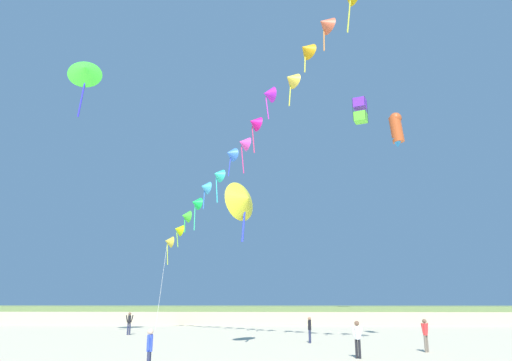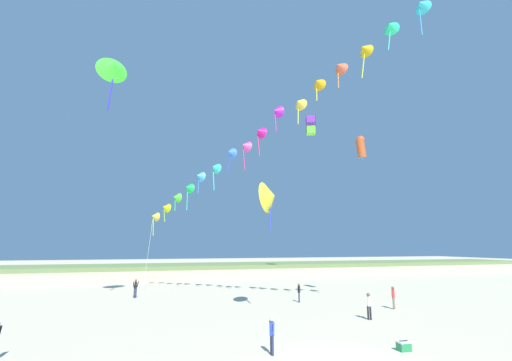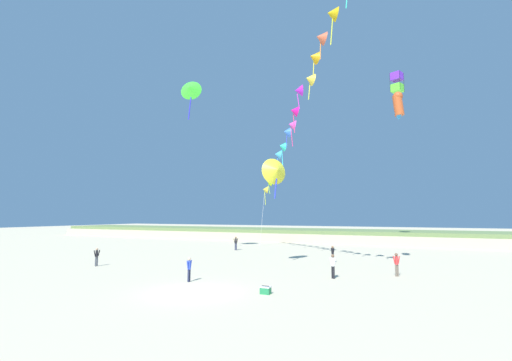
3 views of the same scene
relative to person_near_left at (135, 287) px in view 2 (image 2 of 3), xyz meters
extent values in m
cube|color=beige|center=(8.91, 20.72, -0.31)|extent=(120.00, 12.58, 1.35)
cube|color=#6B844C|center=(8.91, 20.72, 0.56)|extent=(120.00, 10.69, 0.77)
cylinder|color=#282D4C|center=(-0.07, -0.03, -0.56)|extent=(0.13, 0.13, 0.86)
cylinder|color=#282D4C|center=(0.07, 0.03, -0.56)|extent=(0.13, 0.13, 0.86)
cylinder|color=black|center=(0.00, 0.00, 0.18)|extent=(0.23, 0.23, 0.61)
cylinder|color=black|center=(-0.18, -0.07, 0.22)|extent=(0.22, 0.16, 0.58)
cylinder|color=black|center=(0.18, 0.07, 0.22)|extent=(0.22, 0.16, 0.58)
sphere|color=brown|center=(0.00, 0.00, 0.60)|extent=(0.23, 0.23, 0.23)
cylinder|color=#282D4C|center=(13.72, -6.49, -0.58)|extent=(0.12, 0.12, 0.81)
cylinder|color=#282D4C|center=(13.67, -6.63, -0.58)|extent=(0.12, 0.12, 0.81)
cylinder|color=black|center=(13.69, -6.56, 0.10)|extent=(0.21, 0.21, 0.57)
cylinder|color=black|center=(13.75, -6.39, 0.15)|extent=(0.14, 0.21, 0.54)
cylinder|color=black|center=(13.63, -6.73, 0.15)|extent=(0.14, 0.21, 0.54)
sphere|color=#9E7051|center=(13.69, -6.56, 0.50)|extent=(0.22, 0.22, 0.22)
cylinder|color=#726656|center=(19.48, -11.49, -0.56)|extent=(0.12, 0.12, 0.85)
cylinder|color=#726656|center=(19.35, -11.58, -0.56)|extent=(0.12, 0.12, 0.85)
cylinder|color=red|center=(19.42, -11.54, 0.16)|extent=(0.22, 0.22, 0.60)
cylinder|color=red|center=(19.57, -11.42, 0.20)|extent=(0.21, 0.18, 0.57)
cylinder|color=red|center=(19.26, -11.65, 0.20)|extent=(0.21, 0.18, 0.57)
sphere|color=brown|center=(19.42, -11.54, 0.58)|extent=(0.23, 0.23, 0.23)
cylinder|color=#282D4C|center=(6.82, -19.62, -0.58)|extent=(0.12, 0.12, 0.82)
cylinder|color=#282D4C|center=(6.82, -19.47, -0.58)|extent=(0.12, 0.12, 0.82)
cylinder|color=blue|center=(6.82, -19.55, 0.12)|extent=(0.22, 0.22, 0.58)
cylinder|color=blue|center=(6.82, -19.73, 0.16)|extent=(0.09, 0.19, 0.55)
cylinder|color=blue|center=(6.81, -19.36, 0.16)|extent=(0.09, 0.19, 0.55)
sphere|color=beige|center=(6.82, -19.55, 0.52)|extent=(0.22, 0.22, 0.22)
cylinder|color=black|center=(15.42, -14.37, -0.56)|extent=(0.12, 0.12, 0.85)
cylinder|color=black|center=(15.29, -14.29, -0.56)|extent=(0.12, 0.12, 0.85)
cylinder|color=white|center=(15.36, -14.33, 0.17)|extent=(0.22, 0.22, 0.60)
cylinder|color=white|center=(15.52, -14.43, 0.22)|extent=(0.22, 0.18, 0.57)
cylinder|color=white|center=(15.19, -14.22, 0.22)|extent=(0.22, 0.18, 0.57)
sphere|color=brown|center=(15.36, -14.33, 0.59)|extent=(0.23, 0.23, 0.23)
cylinder|color=black|center=(-4.66, -16.93, 0.14)|extent=(0.13, 0.20, 0.54)
cone|color=gold|center=(1.31, 6.53, 7.14)|extent=(1.28, 1.37, 1.17)
cylinder|color=#D2E539|center=(1.23, 6.65, 5.92)|extent=(0.17, 0.24, 2.00)
cone|color=#B7E00C|center=(2.48, 5.28, 8.09)|extent=(1.37, 1.42, 1.22)
cylinder|color=#9BE539|center=(2.39, 5.41, 7.16)|extent=(0.23, 0.20, 1.42)
cone|color=#45DD2F|center=(3.52, 3.29, 9.02)|extent=(1.24, 1.35, 1.15)
cylinder|color=#39E54C|center=(3.43, 3.41, 8.18)|extent=(0.11, 0.21, 1.25)
cone|color=#15D74B|center=(4.68, 1.67, 9.90)|extent=(1.34, 1.38, 1.18)
cylinder|color=#39E592|center=(4.59, 1.80, 8.59)|extent=(0.09, 0.08, 2.18)
cone|color=#3FABE5|center=(5.66, 0.28, 10.97)|extent=(1.29, 1.37, 1.17)
cylinder|color=#397FE5|center=(5.57, 0.41, 9.93)|extent=(0.13, 0.12, 1.65)
cone|color=#2DD1AF|center=(6.96, -1.52, 11.55)|extent=(1.38, 1.41, 1.20)
cylinder|color=#39DFE5|center=(6.88, -1.40, 10.29)|extent=(0.22, 0.17, 2.09)
cone|color=#3876EA|center=(8.16, -3.34, 12.74)|extent=(1.30, 1.32, 1.13)
cylinder|color=blue|center=(8.07, -3.22, 11.75)|extent=(0.25, 0.20, 1.56)
cone|color=#F145B9|center=(9.27, -4.84, 13.09)|extent=(1.28, 1.38, 1.20)
cylinder|color=#E53984|center=(9.19, -4.72, 11.81)|extent=(0.27, 0.11, 2.12)
cone|color=#E41388|center=(10.15, -6.71, 13.96)|extent=(1.34, 1.41, 1.21)
cylinder|color=#E5396F|center=(10.07, -6.59, 12.72)|extent=(0.24, 0.20, 2.04)
cone|color=#B621D1|center=(11.18, -8.45, 15.35)|extent=(1.16, 1.32, 1.13)
cylinder|color=#E539D6|center=(11.10, -8.33, 14.36)|extent=(0.25, 0.25, 1.54)
cone|color=yellow|center=(12.69, -9.93, 15.69)|extent=(1.38, 1.41, 1.21)
cylinder|color=yellow|center=(12.60, -9.81, 14.63)|extent=(0.21, 0.23, 1.66)
cone|color=orange|center=(13.58, -11.71, 16.79)|extent=(1.38, 1.41, 1.21)
cylinder|color=yellow|center=(13.50, -11.58, 15.92)|extent=(0.14, 0.15, 1.30)
cone|color=#D35B3B|center=(14.60, -13.41, 17.45)|extent=(1.35, 1.41, 1.22)
cylinder|color=orange|center=(14.52, -13.28, 16.48)|extent=(0.13, 0.13, 1.50)
cone|color=gold|center=(15.84, -14.96, 18.26)|extent=(1.27, 1.37, 1.20)
cylinder|color=yellow|center=(15.76, -14.84, 17.02)|extent=(0.32, 0.28, 2.04)
cone|color=#25EB94|center=(17.22, -16.30, 19.51)|extent=(1.31, 1.37, 1.17)
cylinder|color=#39E5C3|center=(17.14, -16.18, 18.50)|extent=(0.27, 0.23, 1.58)
cone|color=#2DC5D9|center=(18.40, -18.13, 20.16)|extent=(1.25, 1.36, 1.18)
cylinder|color=#39A8E5|center=(18.32, -18.00, 18.95)|extent=(0.19, 0.17, 1.97)
cylinder|color=silver|center=(0.85, 6.52, 3.20)|extent=(0.67, 0.53, 8.37)
cone|color=#42DD32|center=(-2.57, -6.80, 18.29)|extent=(2.82, 2.11, 2.63)
cone|color=#312DE5|center=(-2.57, -6.80, 18.31)|extent=(1.57, 1.21, 1.46)
cylinder|color=#312DE5|center=(-2.57, -6.80, 16.22)|extent=(0.31, 0.34, 3.38)
cube|color=#64E535|center=(19.62, 2.40, 18.00)|extent=(1.45, 1.45, 0.89)
cube|color=#762DE5|center=(19.62, 2.40, 19.38)|extent=(1.45, 1.45, 0.89)
cylinder|color=black|center=(19.93, 1.67, 18.69)|extent=(0.04, 0.04, 2.27)
cylinder|color=black|center=(20.34, 2.71, 18.69)|extent=(0.04, 0.04, 2.27)
cylinder|color=black|center=(19.30, 3.13, 18.69)|extent=(0.04, 0.04, 2.27)
cylinder|color=black|center=(18.89, 2.09, 18.69)|extent=(0.04, 0.04, 2.27)
cone|color=yellow|center=(9.70, -10.81, 7.42)|extent=(2.39, 2.56, 2.49)
cone|color=blue|center=(9.70, -10.81, 7.44)|extent=(1.35, 1.44, 1.37)
cylinder|color=blue|center=(9.70, -10.81, 5.98)|extent=(0.24, 0.39, 2.16)
cylinder|color=#C55023|center=(19.89, -7.72, 12.90)|extent=(1.03, 0.88, 1.86)
sphere|color=#C55023|center=(19.89, -7.72, 13.71)|extent=(0.82, 0.82, 0.82)
cone|color=#2D92E5|center=(19.89, -7.72, 11.92)|extent=(0.77, 0.77, 0.62)
sphere|color=black|center=(19.89, -7.72, 13.94)|extent=(0.17, 0.17, 0.17)
cube|color=#23844C|center=(12.87, -20.66, -0.81)|extent=(0.56, 0.40, 0.36)
cube|color=silver|center=(12.87, -20.66, -0.60)|extent=(0.58, 0.41, 0.06)
cylinder|color=black|center=(12.87, -20.66, -0.54)|extent=(0.45, 0.03, 0.03)
camera|label=1|loc=(11.41, -37.20, 1.67)|focal=32.00mm
camera|label=2|loc=(1.59, -35.04, 3.79)|focal=24.00mm
camera|label=3|loc=(20.64, -38.98, 3.47)|focal=24.00mm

